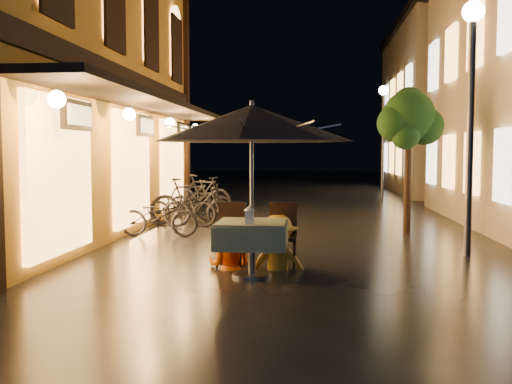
# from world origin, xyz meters

# --- Properties ---
(ground) EXTENTS (90.00, 90.00, 0.00)m
(ground) POSITION_xyz_m (0.00, 0.00, 0.00)
(ground) COLOR black
(ground) RESTS_ON ground
(west_building) EXTENTS (5.90, 11.40, 7.40)m
(west_building) POSITION_xyz_m (-5.72, 4.00, 3.71)
(west_building) COLOR gold
(west_building) RESTS_ON ground
(east_building_far) EXTENTS (7.30, 10.30, 7.30)m
(east_building_far) POSITION_xyz_m (7.49, 18.00, 3.66)
(east_building_far) COLOR #C0B293
(east_building_far) RESTS_ON ground
(street_tree) EXTENTS (1.43, 1.20, 3.15)m
(street_tree) POSITION_xyz_m (2.41, 4.51, 2.42)
(street_tree) COLOR black
(street_tree) RESTS_ON ground
(streetlamp_near) EXTENTS (0.36, 0.36, 4.23)m
(streetlamp_near) POSITION_xyz_m (3.00, 2.00, 2.92)
(streetlamp_near) COLOR #59595E
(streetlamp_near) RESTS_ON ground
(streetlamp_far) EXTENTS (0.36, 0.36, 4.23)m
(streetlamp_far) POSITION_xyz_m (3.00, 14.00, 2.92)
(streetlamp_far) COLOR #59595E
(streetlamp_far) RESTS_ON ground
(cafe_table) EXTENTS (0.99, 0.99, 0.78)m
(cafe_table) POSITION_xyz_m (-0.45, 0.07, 0.59)
(cafe_table) COLOR #59595E
(cafe_table) RESTS_ON ground
(patio_umbrella) EXTENTS (2.81, 2.81, 2.46)m
(patio_umbrella) POSITION_xyz_m (-0.45, 0.07, 2.15)
(patio_umbrella) COLOR #59595E
(patio_umbrella) RESTS_ON ground
(cafe_chair_left) EXTENTS (0.42, 0.42, 0.97)m
(cafe_chair_left) POSITION_xyz_m (-0.85, 0.80, 0.54)
(cafe_chair_left) COLOR black
(cafe_chair_left) RESTS_ON ground
(cafe_chair_right) EXTENTS (0.42, 0.42, 0.97)m
(cafe_chair_right) POSITION_xyz_m (-0.05, 0.80, 0.54)
(cafe_chair_right) COLOR black
(cafe_chair_right) RESTS_ON ground
(table_lantern) EXTENTS (0.16, 0.16, 0.25)m
(table_lantern) POSITION_xyz_m (-0.45, -0.23, 0.92)
(table_lantern) COLOR white
(table_lantern) RESTS_ON cafe_table
(person_orange) EXTENTS (0.76, 0.64, 1.42)m
(person_orange) POSITION_xyz_m (-0.85, 0.65, 0.71)
(person_orange) COLOR #E45C06
(person_orange) RESTS_ON ground
(person_yellow) EXTENTS (1.03, 0.61, 1.57)m
(person_yellow) POSITION_xyz_m (-0.12, 0.64, 0.79)
(person_yellow) COLOR gold
(person_yellow) RESTS_ON ground
(bicycle_0) EXTENTS (1.64, 0.57, 0.86)m
(bicycle_0) POSITION_xyz_m (-2.77, 3.63, 0.43)
(bicycle_0) COLOR black
(bicycle_0) RESTS_ON ground
(bicycle_1) EXTENTS (1.70, 0.80, 0.98)m
(bicycle_1) POSITION_xyz_m (-2.26, 5.19, 0.49)
(bicycle_1) COLOR black
(bicycle_1) RESTS_ON ground
(bicycle_2) EXTENTS (1.81, 0.85, 0.91)m
(bicycle_2) POSITION_xyz_m (-2.70, 5.38, 0.46)
(bicycle_2) COLOR black
(bicycle_2) RESTS_ON ground
(bicycle_3) EXTENTS (1.91, 1.26, 1.12)m
(bicycle_3) POSITION_xyz_m (-2.65, 5.85, 0.56)
(bicycle_3) COLOR black
(bicycle_3) RESTS_ON ground
(bicycle_4) EXTENTS (1.76, 0.76, 0.90)m
(bicycle_4) POSITION_xyz_m (-2.61, 7.23, 0.45)
(bicycle_4) COLOR black
(bicycle_4) RESTS_ON ground
(bicycle_5) EXTENTS (1.90, 1.01, 1.10)m
(bicycle_5) POSITION_xyz_m (-2.80, 8.40, 0.55)
(bicycle_5) COLOR black
(bicycle_5) RESTS_ON ground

